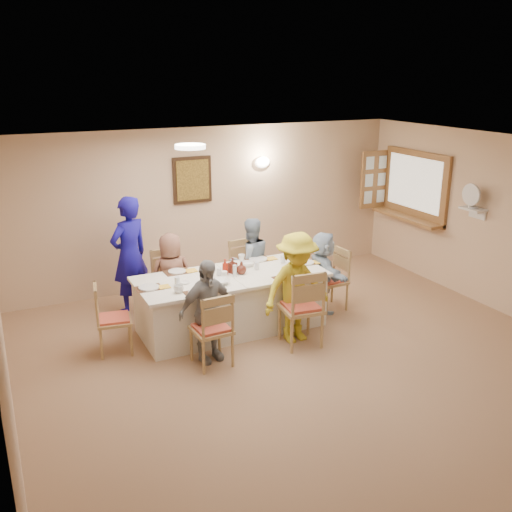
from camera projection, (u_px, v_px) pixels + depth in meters
name	position (u px, v px, depth m)	size (l,w,h in m)	color
ground	(325.00, 375.00, 6.50)	(7.00, 7.00, 0.00)	#A07351
room_walls	(330.00, 248.00, 6.03)	(7.00, 7.00, 7.00)	tan
wall_picture	(192.00, 180.00, 8.82)	(0.62, 0.05, 0.72)	black
wall_sconce	(262.00, 162.00, 9.23)	(0.26, 0.09, 0.18)	white
ceiling_light	(190.00, 147.00, 6.61)	(0.36, 0.36, 0.05)	white
serving_hatch	(415.00, 186.00, 9.42)	(0.06, 1.50, 1.15)	olive
hatch_sill	(407.00, 217.00, 9.53)	(0.30, 1.50, 0.05)	olive
shutter_door	(374.00, 180.00, 9.96)	(0.55, 0.04, 1.00)	olive
fan_shelf	(473.00, 209.00, 8.26)	(0.22, 0.36, 0.03)	white
desk_fan	(473.00, 199.00, 8.20)	(0.30, 0.30, 0.28)	#A5A5A8
dining_table	(231.00, 302.00, 7.58)	(2.49, 1.05, 0.76)	silver
chair_back_left	(169.00, 284.00, 7.99)	(0.45, 0.45, 0.93)	tan
chair_back_right	(247.00, 272.00, 8.48)	(0.44, 0.44, 0.92)	tan
chair_front_left	(211.00, 328.00, 6.62)	(0.44, 0.44, 0.93)	tan
chair_front_right	(301.00, 306.00, 7.10)	(0.49, 0.49, 1.02)	tan
chair_left_end	(114.00, 318.00, 6.92)	(0.43, 0.43, 0.89)	tan
chair_right_end	(330.00, 279.00, 8.20)	(0.43, 0.43, 0.90)	tan
diner_back_left	(172.00, 276.00, 7.84)	(0.62, 0.42, 1.22)	brown
diner_back_right	(250.00, 262.00, 8.32)	(0.64, 0.50, 1.30)	#7E90A4
diner_front_left	(207.00, 311.00, 6.67)	(0.78, 0.43, 1.26)	gray
diner_front_right	(296.00, 288.00, 7.14)	(0.97, 0.60, 1.43)	gold
diner_right_end	(323.00, 272.00, 8.10)	(0.55, 1.13, 1.17)	#ADC2D8
caregiver	(130.00, 255.00, 7.98)	(0.73, 0.63, 1.69)	#16108D
placemat_fl	(199.00, 293.00, 6.85)	(0.34, 0.25, 0.01)	#472B19
plate_fl	(199.00, 292.00, 6.85)	(0.26, 0.26, 0.02)	white
napkin_fl	(214.00, 291.00, 6.88)	(0.13, 0.13, 0.01)	yellow
placemat_fr	(287.00, 278.00, 7.35)	(0.33, 0.24, 0.01)	#472B19
plate_fr	(287.00, 277.00, 7.34)	(0.26, 0.26, 0.02)	white
napkin_fr	(301.00, 277.00, 7.38)	(0.14, 0.14, 0.01)	yellow
placemat_bl	(177.00, 272.00, 7.57)	(0.34, 0.25, 0.01)	#472B19
plate_bl	(177.00, 271.00, 7.57)	(0.23, 0.23, 0.01)	white
napkin_bl	(191.00, 271.00, 7.60)	(0.15, 0.15, 0.01)	yellow
placemat_br	(258.00, 260.00, 8.07)	(0.34, 0.25, 0.01)	#472B19
plate_br	(258.00, 259.00, 8.06)	(0.26, 0.26, 0.02)	white
napkin_br	(271.00, 258.00, 8.10)	(0.15, 0.15, 0.01)	yellow
placemat_le	(149.00, 288.00, 7.00)	(0.32, 0.24, 0.01)	#472B19
plate_le	(149.00, 287.00, 7.00)	(0.25, 0.25, 0.02)	white
napkin_le	(164.00, 287.00, 7.03)	(0.14, 0.14, 0.01)	yellow
placemat_re	(305.00, 263.00, 7.92)	(0.32, 0.24, 0.01)	#472B19
plate_re	(305.00, 262.00, 7.92)	(0.25, 0.25, 0.02)	white
napkin_re	(318.00, 262.00, 7.95)	(0.15, 0.15, 0.01)	yellow
teacup_a	(179.00, 289.00, 6.86)	(0.15, 0.15, 0.09)	white
teacup_b	(242.00, 257.00, 8.02)	(0.13, 0.13, 0.09)	white
bowl_a	(221.00, 282.00, 7.15)	(0.26, 0.26, 0.06)	white
bowl_b	(247.00, 264.00, 7.80)	(0.22, 0.22, 0.06)	white
condiment_ketchup	(225.00, 267.00, 7.45)	(0.11, 0.11, 0.21)	#AC200E
condiment_brown	(232.00, 265.00, 7.50)	(0.12, 0.12, 0.21)	#532116
condiment_malt	(241.00, 268.00, 7.48)	(0.13, 0.13, 0.17)	#532116
drinking_glass	(219.00, 272.00, 7.42)	(0.06, 0.06, 0.10)	silver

